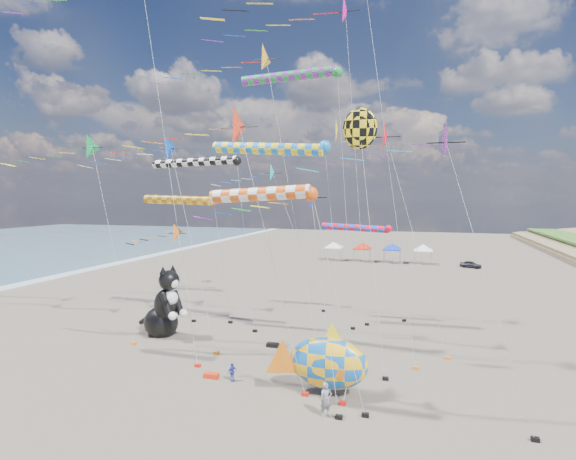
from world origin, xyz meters
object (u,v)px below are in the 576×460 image
(cat_inflatable, at_px, (164,300))
(child_blue, at_px, (232,372))
(person_adult, at_px, (326,400))
(parked_car, at_px, (471,264))
(child_green, at_px, (350,367))
(fish_inflatable, at_px, (327,363))

(cat_inflatable, xyz_separation_m, child_blue, (8.79, -6.63, -2.34))
(person_adult, bearing_deg, cat_inflatable, 112.53)
(person_adult, relative_size, child_blue, 1.54)
(cat_inflatable, distance_m, parked_car, 51.80)
(cat_inflatable, relative_size, child_blue, 5.13)
(child_green, xyz_separation_m, parked_car, (11.63, 47.87, -0.06))
(person_adult, distance_m, child_blue, 6.89)
(person_adult, relative_size, parked_car, 0.54)
(fish_inflatable, bearing_deg, person_adult, -79.86)
(person_adult, height_order, child_green, person_adult)
(fish_inflatable, xyz_separation_m, parked_car, (12.45, 50.86, -1.31))
(fish_inflatable, xyz_separation_m, person_adult, (0.44, -2.48, -0.98))
(cat_inflatable, height_order, person_adult, cat_inflatable)
(child_blue, bearing_deg, person_adult, -86.44)
(fish_inflatable, xyz_separation_m, child_green, (0.81, 2.99, -1.25))
(fish_inflatable, distance_m, parked_car, 52.38)
(cat_inflatable, xyz_separation_m, parked_car, (27.14, 44.06, -2.35))
(child_green, bearing_deg, parked_car, 84.92)
(cat_inflatable, bearing_deg, child_green, 4.77)
(child_blue, relative_size, parked_car, 0.35)
(fish_inflatable, height_order, person_adult, fish_inflatable)
(child_green, bearing_deg, child_blue, -148.67)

